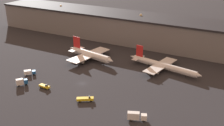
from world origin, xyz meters
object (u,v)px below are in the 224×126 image
object	(u,v)px
airplane_0	(90,55)
service_vehicle_3	(21,82)
airplane_1	(163,66)
service_vehicle_0	(29,72)
service_vehicle_2	(85,99)
service_vehicle_1	(45,86)
service_vehicle_4	(136,116)

from	to	relation	value
airplane_0	service_vehicle_3	size ratio (longest dim) A/B	6.38
service_vehicle_3	airplane_1	bearing A→B (deg)	-13.01
service_vehicle_0	service_vehicle_2	xyz separation A→B (m)	(43.15, -9.23, -0.36)
service_vehicle_1	service_vehicle_4	bearing A→B (deg)	-0.23
service_vehicle_4	airplane_1	bearing A→B (deg)	75.65
service_vehicle_3	service_vehicle_4	world-z (taller)	service_vehicle_4
service_vehicle_3	service_vehicle_4	distance (m)	64.49
airplane_0	airplane_1	world-z (taller)	airplane_0
airplane_0	service_vehicle_1	world-z (taller)	airplane_0
airplane_1	service_vehicle_1	distance (m)	67.00
service_vehicle_2	service_vehicle_4	xyz separation A→B (m)	(26.93, -2.97, 0.83)
airplane_0	airplane_1	bearing A→B (deg)	18.40
airplane_0	service_vehicle_4	world-z (taller)	airplane_0
airplane_0	service_vehicle_1	size ratio (longest dim) A/B	6.02
service_vehicle_0	service_vehicle_4	distance (m)	71.14
service_vehicle_3	service_vehicle_4	xyz separation A→B (m)	(64.49, -0.72, 0.03)
service_vehicle_3	service_vehicle_4	bearing A→B (deg)	-56.22
airplane_1	service_vehicle_4	distance (m)	53.98
airplane_1	service_vehicle_1	size ratio (longest dim) A/B	7.56
airplane_1	service_vehicle_2	distance (m)	54.34
service_vehicle_2	service_vehicle_1	bearing A→B (deg)	144.88
airplane_0	service_vehicle_3	distance (m)	47.98
service_vehicle_2	service_vehicle_3	world-z (taller)	service_vehicle_3
service_vehicle_0	service_vehicle_4	world-z (taller)	service_vehicle_4
service_vehicle_4	airplane_0	bearing A→B (deg)	116.14
service_vehicle_1	service_vehicle_2	bearing A→B (deg)	1.86
airplane_1	service_vehicle_3	distance (m)	78.03
service_vehicle_0	service_vehicle_3	bearing A→B (deg)	-108.92
service_vehicle_0	service_vehicle_3	size ratio (longest dim) A/B	1.06
service_vehicle_2	airplane_1	bearing A→B (deg)	35.65
airplane_1	airplane_0	bearing A→B (deg)	-161.60
airplane_1	service_vehicle_1	xyz separation A→B (m)	(-45.08, -49.54, -1.80)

